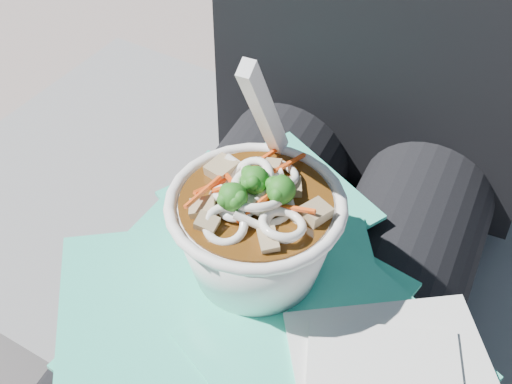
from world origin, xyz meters
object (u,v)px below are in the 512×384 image
at_px(lap, 274,332).
at_px(udon_bowl, 256,226).
at_px(stone_ledge, 315,379).
at_px(plastic_bag, 257,307).
at_px(person_body, 312,243).

height_order(lap, udon_bowl, udon_bowl).
bearing_deg(lap, stone_ledge, 90.00).
distance_m(lap, plastic_bag, 0.09).
relative_size(person_body, plastic_bag, 2.74).
height_order(stone_ledge, lap, lap).
xyz_separation_m(person_body, plastic_bag, (-0.00, -0.13, 0.05)).
height_order(plastic_bag, udon_bowl, udon_bowl).
bearing_deg(udon_bowl, plastic_bag, -64.49).
xyz_separation_m(stone_ledge, udon_bowl, (-0.01, -0.16, 0.44)).
relative_size(lap, udon_bowl, 2.52).
bearing_deg(person_body, lap, -90.00).
bearing_deg(plastic_bag, stone_ledge, 89.96).
bearing_deg(udon_bowl, lap, 23.10).
height_order(person_body, udon_bowl, person_body).
bearing_deg(udon_bowl, person_body, 81.70).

